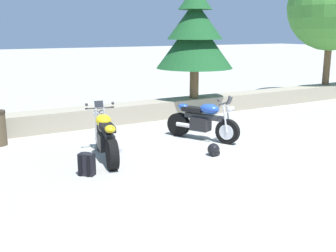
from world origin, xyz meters
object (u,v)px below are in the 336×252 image
(rider_backpack, at_px, (87,163))
(rider_helmet, at_px, (214,150))
(motorcycle_blue_centre, at_px, (203,121))
(pine_tree_mid_left, at_px, (195,34))
(motorcycle_yellow_near_left, at_px, (105,137))

(rider_backpack, distance_m, rider_helmet, 2.91)
(motorcycle_blue_centre, relative_size, rider_backpack, 4.08)
(motorcycle_blue_centre, relative_size, rider_helmet, 6.85)
(motorcycle_blue_centre, xyz_separation_m, pine_tree_mid_left, (1.64, 2.90, 2.16))
(pine_tree_mid_left, bearing_deg, motorcycle_blue_centre, -119.41)
(motorcycle_yellow_near_left, distance_m, rider_helmet, 2.44)
(rider_backpack, height_order, rider_helmet, rider_backpack)
(motorcycle_blue_centre, relative_size, pine_tree_mid_left, 0.53)
(motorcycle_yellow_near_left, relative_size, pine_tree_mid_left, 0.57)
(pine_tree_mid_left, bearing_deg, rider_backpack, -142.20)
(motorcycle_yellow_near_left, distance_m, pine_tree_mid_left, 5.84)
(motorcycle_blue_centre, bearing_deg, pine_tree_mid_left, 60.59)
(rider_helmet, bearing_deg, motorcycle_blue_centre, 65.49)
(rider_backpack, xyz_separation_m, pine_tree_mid_left, (5.11, 3.97, 2.40))
(rider_backpack, relative_size, rider_helmet, 1.68)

